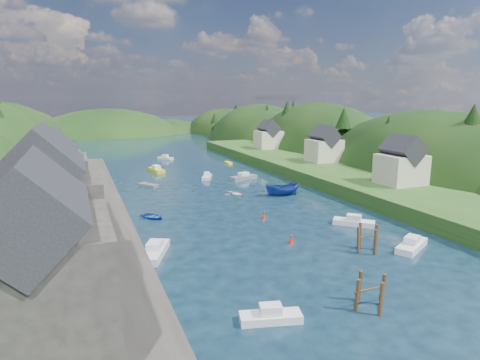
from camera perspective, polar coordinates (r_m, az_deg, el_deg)
name	(u,v)px	position (r m, az deg, el deg)	size (l,w,h in m)	color
ground	(201,179)	(84.68, -5.61, 0.12)	(600.00, 600.00, 0.00)	black
hillside_right	(317,177)	(127.33, 10.87, 0.44)	(36.00, 245.56, 48.00)	black
far_hills	(132,154)	(206.97, -15.10, 3.54)	(103.00, 68.00, 44.00)	black
hill_trees	(182,122)	(96.97, -8.20, 8.17)	(91.67, 150.32, 12.55)	black
quay_left	(80,232)	(52.08, -21.83, -6.88)	(12.00, 110.00, 2.00)	#2D2B28
terrace_left_grass	(13,238)	(52.56, -29.54, -7.13)	(12.00, 110.00, 2.50)	#234719
quayside_buildings	(51,215)	(37.40, -25.35, -4.54)	(8.00, 35.84, 12.90)	#2D2B28
boat_sheds	(63,172)	(69.64, -23.92, 1.09)	(7.00, 21.00, 7.50)	#2D2D30
terrace_right	(329,173)	(86.23, 12.49, 0.92)	(16.00, 120.00, 2.40)	#234719
right_bank_cottages	(320,146)	(94.03, 11.26, 4.70)	(9.00, 59.24, 8.41)	beige
piling_cluster_near	(370,295)	(35.36, 17.99, -15.32)	(3.09, 2.89, 3.32)	#382314
piling_cluster_far	(367,241)	(47.09, 17.67, -8.26)	(2.94, 2.77, 3.56)	#382314
channel_buoy_near	(291,240)	(47.76, 7.30, -8.44)	(0.70, 0.70, 1.10)	#B3180E
channel_buoy_far	(264,216)	(56.71, 3.37, -5.12)	(0.70, 0.70, 1.10)	#B3180E
moored_boats	(256,221)	(53.73, 2.26, -5.78)	(33.71, 102.29, 2.50)	silver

